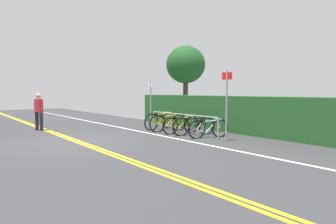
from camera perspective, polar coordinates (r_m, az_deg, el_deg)
ground_plane at (r=10.11m, az=-17.34°, el=-5.58°), size 39.17×11.46×0.05m
centre_line_yellow_inner at (r=10.08m, az=-17.77°, el=-5.47°), size 35.25×0.10×0.00m
centre_line_yellow_outer at (r=10.13m, az=-16.91°, el=-5.40°), size 35.25×0.10×0.00m
bike_lane_stripe_white at (r=11.43m, az=-3.53°, el=-4.18°), size 35.25×0.12×0.00m
bike_rack at (r=11.47m, az=2.68°, el=-1.38°), size 3.85×0.05×0.76m
bicycle_0 at (r=12.65m, az=-1.48°, el=-1.76°), size 0.46×1.75×0.76m
bicycle_1 at (r=12.00m, az=0.04°, el=-2.11°), size 0.46×1.75×0.75m
bicycle_2 at (r=11.38m, az=2.49°, el=-2.55°), size 0.46×1.63×0.71m
bicycle_3 at (r=11.01m, az=5.04°, el=-2.73°), size 0.58×1.72×0.73m
bicycle_4 at (r=10.44m, az=7.87°, el=-3.20°), size 0.56×1.59×0.70m
pedestrian at (r=13.37m, az=-23.83°, el=0.49°), size 0.45×0.32×1.56m
sign_post_near at (r=13.42m, az=-3.38°, el=2.53°), size 0.36×0.06×2.12m
sign_post_far at (r=9.70m, az=11.33°, el=2.50°), size 0.36×0.08×2.31m
hedge_backdrop at (r=11.92m, az=14.97°, el=-0.49°), size 12.80×1.12×1.45m
tree_near_left at (r=16.02m, az=3.45°, el=9.06°), size 2.09×2.09×4.08m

